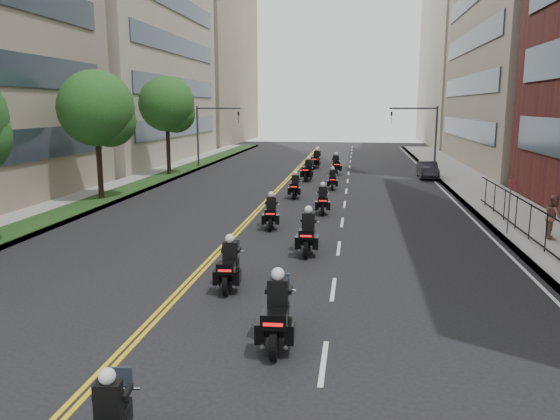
# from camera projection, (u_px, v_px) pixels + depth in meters

# --- Properties ---
(sidewalk_right) EXTENTS (4.00, 90.00, 0.15)m
(sidewalk_right) POSITION_uv_depth(u_px,v_px,m) (503.00, 207.00, 30.37)
(sidewalk_right) COLOR gray
(sidewalk_right) RESTS_ON ground
(sidewalk_left) EXTENTS (4.00, 90.00, 0.15)m
(sidewalk_left) POSITION_uv_depth(u_px,v_px,m) (97.00, 197.00, 33.64)
(sidewalk_left) COLOR gray
(sidewalk_left) RESTS_ON ground
(grass_strip) EXTENTS (2.00, 90.00, 0.04)m
(grass_strip) POSITION_uv_depth(u_px,v_px,m) (109.00, 196.00, 33.51)
(grass_strip) COLOR #203D16
(grass_strip) RESTS_ON sidewalk_left
(building_right_far) EXTENTS (15.00, 28.00, 26.00)m
(building_right_far) POSITION_uv_depth(u_px,v_px,m) (483.00, 53.00, 78.19)
(building_right_far) COLOR #A59985
(building_right_far) RESTS_ON ground
(building_left_far) EXTENTS (16.00, 28.00, 26.00)m
(building_left_far) POSITION_uv_depth(u_px,v_px,m) (190.00, 57.00, 84.11)
(building_left_far) COLOR gray
(building_left_far) RESTS_ON ground
(street_trees) EXTENTS (4.40, 38.40, 7.98)m
(street_trees) POSITION_uv_depth(u_px,v_px,m) (47.00, 116.00, 26.33)
(street_trees) COLOR #311C16
(street_trees) RESTS_ON ground
(traffic_signal_right) EXTENTS (4.09, 0.20, 5.60)m
(traffic_signal_right) POSITION_uv_depth(u_px,v_px,m) (425.00, 129.00, 46.55)
(traffic_signal_right) COLOR #3F3F44
(traffic_signal_right) RESTS_ON ground
(traffic_signal_left) EXTENTS (4.09, 0.20, 5.60)m
(traffic_signal_left) POSITION_uv_depth(u_px,v_px,m) (208.00, 127.00, 49.15)
(traffic_signal_left) COLOR #3F3F44
(traffic_signal_left) RESTS_ON ground
(motorcycle_1) EXTENTS (0.62, 2.53, 1.87)m
(motorcycle_1) POSITION_uv_depth(u_px,v_px,m) (277.00, 315.00, 12.92)
(motorcycle_1) COLOR black
(motorcycle_1) RESTS_ON ground
(motorcycle_2) EXTENTS (0.61, 2.31, 1.70)m
(motorcycle_2) POSITION_uv_depth(u_px,v_px,m) (230.00, 267.00, 17.00)
(motorcycle_2) COLOR black
(motorcycle_2) RESTS_ON ground
(motorcycle_3) EXTENTS (0.58, 2.50, 1.84)m
(motorcycle_3) POSITION_uv_depth(u_px,v_px,m) (308.00, 235.00, 21.03)
(motorcycle_3) COLOR black
(motorcycle_3) RESTS_ON ground
(motorcycle_4) EXTENTS (0.66, 2.30, 1.70)m
(motorcycle_4) POSITION_uv_depth(u_px,v_px,m) (271.00, 214.00, 25.40)
(motorcycle_4) COLOR black
(motorcycle_4) RESTS_ON ground
(motorcycle_5) EXTENTS (0.58, 2.26, 1.67)m
(motorcycle_5) POSITION_uv_depth(u_px,v_px,m) (323.00, 201.00, 28.85)
(motorcycle_5) COLOR black
(motorcycle_5) RESTS_ON ground
(motorcycle_6) EXTENTS (0.52, 2.24, 1.65)m
(motorcycle_6) POSITION_uv_depth(u_px,v_px,m) (295.00, 187.00, 33.70)
(motorcycle_6) COLOR black
(motorcycle_6) RESTS_ON ground
(motorcycle_7) EXTENTS (0.51, 2.09, 1.54)m
(motorcycle_7) POSITION_uv_depth(u_px,v_px,m) (332.00, 180.00, 37.19)
(motorcycle_7) COLOR black
(motorcycle_7) RESTS_ON ground
(motorcycle_8) EXTENTS (0.74, 2.52, 1.86)m
(motorcycle_8) POSITION_uv_depth(u_px,v_px,m) (308.00, 171.00, 41.43)
(motorcycle_8) COLOR black
(motorcycle_8) RESTS_ON ground
(motorcycle_9) EXTENTS (0.71, 2.49, 1.84)m
(motorcycle_9) POSITION_uv_depth(u_px,v_px,m) (336.00, 165.00, 45.36)
(motorcycle_9) COLOR black
(motorcycle_9) RESTS_ON ground
(motorcycle_10) EXTENTS (0.73, 2.52, 1.86)m
(motorcycle_10) POSITION_uv_depth(u_px,v_px,m) (316.00, 160.00, 49.58)
(motorcycle_10) COLOR black
(motorcycle_10) RESTS_ON ground
(parked_sedan) EXTENTS (1.41, 3.97, 1.31)m
(parked_sedan) POSITION_uv_depth(u_px,v_px,m) (428.00, 170.00, 42.86)
(parked_sedan) COLOR black
(parked_sedan) RESTS_ON ground
(pedestrian_b) EXTENTS (0.84, 1.00, 1.84)m
(pedestrian_b) POSITION_uv_depth(u_px,v_px,m) (554.00, 217.00, 22.71)
(pedestrian_b) COLOR brown
(pedestrian_b) RESTS_ON sidewalk_right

